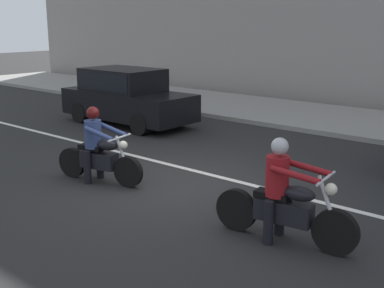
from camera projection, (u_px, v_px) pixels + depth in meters
ground_plane at (173, 183)px, 10.06m from camera, size 80.00×80.00×0.00m
sidewalk_slab at (344, 120)px, 15.94m from camera, size 40.00×4.40×0.14m
lane_marking_stripe at (224, 178)px, 10.35m from camera, size 18.00×0.14×0.01m
motorcycle_with_rider_denim_blue at (98, 151)px, 9.99m from camera, size 1.99×0.77×1.52m
motorcycle_with_rider_crimson at (283, 200)px, 7.26m from camera, size 2.20×0.72×1.55m
parked_sedan_black at (126, 96)px, 15.50m from camera, size 4.39×1.82×1.72m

